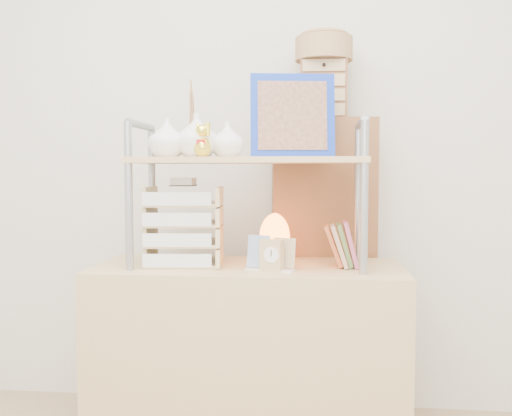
{
  "coord_description": "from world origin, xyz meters",
  "views": [
    {
      "loc": [
        0.26,
        -1.0,
        1.12
      ],
      "look_at": [
        0.03,
        1.2,
        0.98
      ],
      "focal_mm": 40.0,
      "sensor_mm": 36.0,
      "label": 1
    }
  ],
  "objects_px": {
    "desk": "(249,359)",
    "letter_tray": "(184,230)",
    "salt_lamp": "(275,238)",
    "cabinet": "(322,270)"
  },
  "relations": [
    {
      "from": "desk",
      "to": "letter_tray",
      "type": "xyz_separation_m",
      "value": [
        -0.26,
        0.0,
        0.51
      ]
    },
    {
      "from": "letter_tray",
      "to": "salt_lamp",
      "type": "bearing_deg",
      "value": 12.29
    },
    {
      "from": "letter_tray",
      "to": "cabinet",
      "type": "bearing_deg",
      "value": 34.03
    },
    {
      "from": "salt_lamp",
      "to": "cabinet",
      "type": "bearing_deg",
      "value": 56.52
    },
    {
      "from": "cabinet",
      "to": "salt_lamp",
      "type": "bearing_deg",
      "value": -129.44
    },
    {
      "from": "desk",
      "to": "salt_lamp",
      "type": "bearing_deg",
      "value": 38.97
    },
    {
      "from": "cabinet",
      "to": "letter_tray",
      "type": "xyz_separation_m",
      "value": [
        -0.55,
        -0.37,
        0.21
      ]
    },
    {
      "from": "cabinet",
      "to": "letter_tray",
      "type": "relative_size",
      "value": 3.93
    },
    {
      "from": "desk",
      "to": "cabinet",
      "type": "distance_m",
      "value": 0.56
    },
    {
      "from": "desk",
      "to": "letter_tray",
      "type": "height_order",
      "value": "letter_tray"
    }
  ]
}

